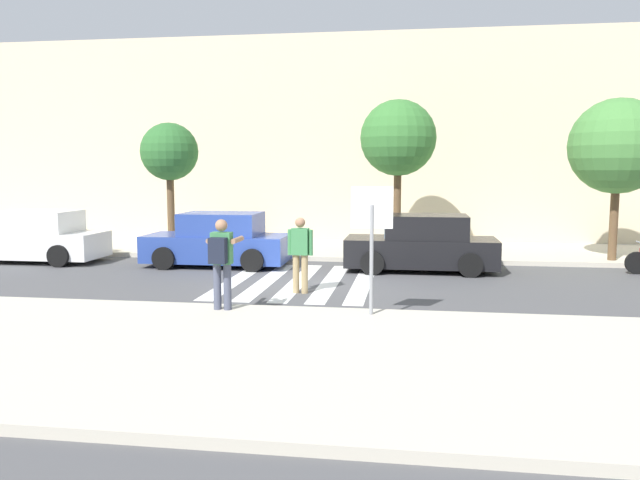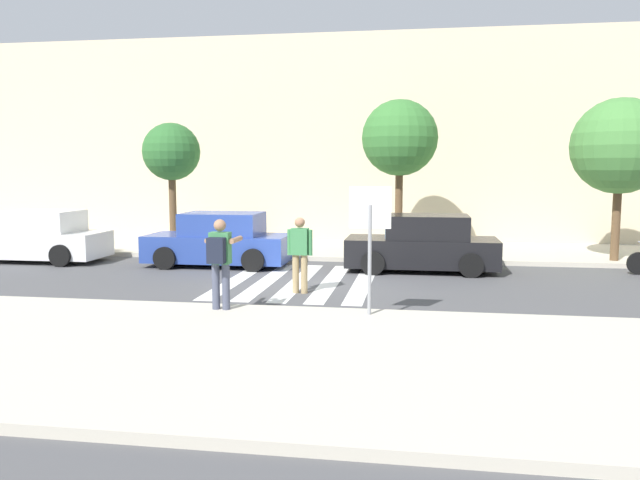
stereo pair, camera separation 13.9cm
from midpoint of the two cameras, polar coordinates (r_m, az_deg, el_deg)
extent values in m
plane|color=#4C4C4F|center=(15.45, -1.83, -3.93)|extent=(120.00, 120.00, 0.00)
cube|color=beige|center=(9.57, -8.90, -10.17)|extent=(60.00, 6.00, 0.14)
cube|color=beige|center=(21.29, 1.19, -0.84)|extent=(60.00, 4.80, 0.14)
cube|color=beige|center=(25.50, 2.57, 8.98)|extent=(56.00, 4.00, 7.78)
cube|color=silver|center=(16.01, -7.34, -3.60)|extent=(0.44, 5.20, 0.01)
cube|color=silver|center=(15.80, -4.55, -3.70)|extent=(0.44, 5.20, 0.01)
cube|color=silver|center=(15.64, -1.69, -3.79)|extent=(0.44, 5.20, 0.01)
cube|color=silver|center=(15.51, 1.22, -3.87)|extent=(0.44, 5.20, 0.01)
cube|color=silver|center=(15.43, 4.17, -3.95)|extent=(0.44, 5.20, 0.01)
cylinder|color=gray|center=(11.40, 4.91, -1.85)|extent=(0.07, 0.07, 2.02)
cube|color=white|center=(11.32, 4.96, 2.97)|extent=(0.76, 0.03, 0.76)
cube|color=red|center=(11.34, 4.97, 2.98)|extent=(0.66, 0.02, 0.66)
cylinder|color=#474C60|center=(12.05, -9.17, -4.20)|extent=(0.15, 0.15, 0.88)
cylinder|color=#474C60|center=(11.99, -8.26, -4.25)|extent=(0.15, 0.15, 0.88)
cube|color=#3D844C|center=(11.90, -8.78, -0.72)|extent=(0.38, 0.25, 0.60)
sphere|color=#A37556|center=(11.85, -8.81, 1.34)|extent=(0.23, 0.23, 0.23)
cylinder|color=#A37556|center=(12.17, -9.53, 0.06)|extent=(0.11, 0.58, 0.10)
cylinder|color=#A37556|center=(12.02, -7.37, 0.02)|extent=(0.11, 0.58, 0.10)
cube|color=black|center=(12.26, -8.20, 0.28)|extent=(0.14, 0.10, 0.10)
cube|color=black|center=(11.69, -9.13, -0.96)|extent=(0.32, 0.20, 0.48)
cylinder|color=tan|center=(14.14, -1.96, -3.10)|extent=(0.15, 0.15, 0.88)
cylinder|color=tan|center=(14.10, -1.17, -3.13)|extent=(0.15, 0.15, 0.88)
cube|color=#3D844C|center=(14.01, -1.57, -0.13)|extent=(0.39, 0.26, 0.60)
sphere|color=#A37556|center=(13.97, -1.58, 1.62)|extent=(0.23, 0.23, 0.23)
cylinder|color=#3D844C|center=(14.07, -2.52, -0.19)|extent=(0.10, 0.10, 0.58)
cylinder|color=#3D844C|center=(13.96, -0.61, -0.24)|extent=(0.10, 0.10, 0.58)
cube|color=white|center=(20.74, -24.24, -0.34)|extent=(4.10, 1.70, 0.76)
cube|color=white|center=(20.59, -23.98, 1.59)|extent=(2.20, 1.56, 0.64)
cube|color=slate|center=(21.19, -26.41, 1.59)|extent=(0.10, 1.50, 0.54)
cube|color=slate|center=(20.08, -21.65, 1.58)|extent=(0.10, 1.50, 0.51)
cylinder|color=black|center=(22.17, -25.76, -0.55)|extent=(0.64, 0.22, 0.64)
cylinder|color=black|center=(19.38, -22.43, -1.33)|extent=(0.64, 0.22, 0.64)
cylinder|color=black|center=(20.83, -20.00, -0.71)|extent=(0.64, 0.22, 0.64)
cube|color=#284293|center=(18.26, -9.08, -0.70)|extent=(4.10, 1.70, 0.76)
cube|color=#284293|center=(18.14, -8.67, 1.48)|extent=(2.20, 1.56, 0.64)
cube|color=slate|center=(18.49, -11.83, 1.51)|extent=(0.10, 1.50, 0.54)
cube|color=slate|center=(17.87, -5.70, 1.45)|extent=(0.10, 1.50, 0.51)
cylinder|color=black|center=(17.94, -13.77, -1.61)|extent=(0.64, 0.22, 0.64)
cylinder|color=black|center=(19.50, -11.85, -0.92)|extent=(0.64, 0.22, 0.64)
cylinder|color=black|center=(17.12, -5.89, -1.84)|extent=(0.64, 0.22, 0.64)
cylinder|color=black|center=(18.75, -4.57, -1.10)|extent=(0.64, 0.22, 0.64)
cube|color=black|center=(17.37, 9.48, -1.08)|extent=(4.10, 1.70, 0.76)
cube|color=black|center=(17.29, 10.03, 1.21)|extent=(2.20, 1.56, 0.64)
cube|color=slate|center=(17.31, 6.48, 1.27)|extent=(0.10, 1.50, 0.54)
cube|color=slate|center=(17.34, 13.23, 1.15)|extent=(0.10, 1.50, 0.51)
cylinder|color=black|center=(16.59, 5.10, -2.10)|extent=(0.64, 0.22, 0.64)
cylinder|color=black|center=(18.27, 5.46, -1.31)|extent=(0.64, 0.22, 0.64)
cylinder|color=black|center=(16.62, 13.88, -2.26)|extent=(0.64, 0.22, 0.64)
cylinder|color=black|center=(18.30, 13.43, -1.45)|extent=(0.64, 0.22, 0.64)
cylinder|color=black|center=(18.65, 27.32, -1.92)|extent=(0.60, 0.10, 0.60)
cylinder|color=brown|center=(21.24, -13.12, 2.76)|extent=(0.24, 0.24, 2.65)
sphere|color=#2D662D|center=(21.20, -13.25, 7.87)|extent=(1.88, 1.88, 1.88)
cylinder|color=brown|center=(20.09, 7.41, 3.04)|extent=(0.24, 0.24, 2.91)
sphere|color=#387533|center=(20.08, 7.50, 9.25)|extent=(2.40, 2.40, 2.40)
cylinder|color=brown|center=(20.04, 25.64, 1.83)|extent=(0.24, 0.24, 2.49)
sphere|color=#47843D|center=(20.00, 25.93, 7.74)|extent=(2.75, 2.75, 2.75)
camera|label=1|loc=(0.07, -89.73, 0.03)|focal=35.00mm
camera|label=2|loc=(0.07, 90.27, -0.03)|focal=35.00mm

